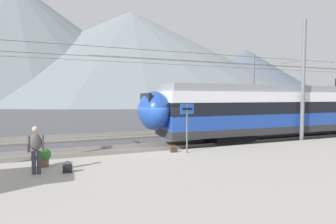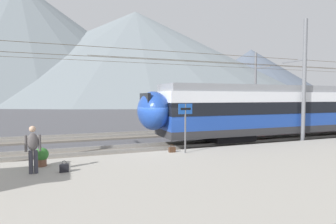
% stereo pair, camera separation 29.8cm
% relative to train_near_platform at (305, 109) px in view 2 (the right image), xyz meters
% --- Properties ---
extents(ground_plane, '(400.00, 400.00, 0.00)m').
position_rel_train_near_platform_xyz_m(ground_plane, '(-11.57, -1.20, -2.22)').
color(ground_plane, '#4C4C51').
extents(platform_slab, '(120.00, 8.66, 0.36)m').
position_rel_train_near_platform_xyz_m(platform_slab, '(-11.57, -6.57, -2.04)').
color(platform_slab, '#A39E93').
rests_on(platform_slab, ground).
extents(track_near, '(120.00, 3.00, 0.28)m').
position_rel_train_near_platform_xyz_m(track_near, '(-11.57, -0.00, -2.15)').
color(track_near, '#6B6359').
rests_on(track_near, ground).
extents(track_far, '(120.00, 3.00, 0.28)m').
position_rel_train_near_platform_xyz_m(track_far, '(-11.57, 5.86, -2.15)').
color(track_far, '#6B6359').
rests_on(track_far, ground).
extents(train_near_platform, '(24.89, 2.98, 4.27)m').
position_rel_train_near_platform_xyz_m(train_near_platform, '(0.00, 0.00, 0.00)').
color(train_near_platform, '#2D2D30').
rests_on(train_near_platform, track_near).
extents(catenary_mast_mid, '(46.40, 2.04, 8.03)m').
position_rel_train_near_platform_xyz_m(catenary_mast_mid, '(-2.08, -1.61, 1.92)').
color(catenary_mast_mid, slate).
rests_on(catenary_mast_mid, ground).
extents(catenary_mast_far_side, '(46.40, 2.30, 7.61)m').
position_rel_train_near_platform_xyz_m(catenary_mast_far_side, '(1.76, 7.71, 1.79)').
color(catenary_mast_far_side, slate).
rests_on(catenary_mast_far_side, ground).
extents(platform_sign, '(0.70, 0.08, 2.39)m').
position_rel_train_near_platform_xyz_m(platform_sign, '(-11.04, -3.11, -0.11)').
color(platform_sign, '#59595B').
rests_on(platform_sign, platform_slab).
extents(passenger_walking, '(0.53, 0.22, 1.69)m').
position_rel_train_near_platform_xyz_m(passenger_walking, '(-17.51, -4.44, -0.92)').
color(passenger_walking, '#383842').
rests_on(passenger_walking, platform_slab).
extents(handbag_beside_passenger, '(0.32, 0.18, 0.42)m').
position_rel_train_near_platform_xyz_m(handbag_beside_passenger, '(-16.50, -4.63, -1.71)').
color(handbag_beside_passenger, black).
rests_on(handbag_beside_passenger, platform_slab).
extents(handbag_near_sign, '(0.32, 0.18, 0.39)m').
position_rel_train_near_platform_xyz_m(handbag_near_sign, '(-11.58, -2.73, -1.72)').
color(handbag_near_sign, '#472D1E').
rests_on(handbag_near_sign, platform_slab).
extents(potted_plant_platform_edge, '(0.53, 0.53, 0.73)m').
position_rel_train_near_platform_xyz_m(potted_plant_platform_edge, '(-17.33, -3.44, -1.44)').
color(potted_plant_platform_edge, brown).
rests_on(potted_plant_platform_edge, platform_slab).
extents(mountain_left_ridge, '(195.40, 195.40, 70.66)m').
position_rel_train_near_platform_xyz_m(mountain_left_ridge, '(-41.94, 165.16, 33.11)').
color(mountain_left_ridge, slate).
rests_on(mountain_left_ridge, ground).
extents(mountain_central_peak, '(215.22, 215.22, 58.15)m').
position_rel_train_near_platform_xyz_m(mountain_central_peak, '(25.72, 157.01, 26.85)').
color(mountain_central_peak, slate).
rests_on(mountain_central_peak, ground).
extents(mountain_right_ridge, '(154.20, 154.20, 51.50)m').
position_rel_train_near_platform_xyz_m(mountain_right_ridge, '(159.08, 212.92, 23.53)').
color(mountain_right_ridge, '#515B6B').
rests_on(mountain_right_ridge, ground).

